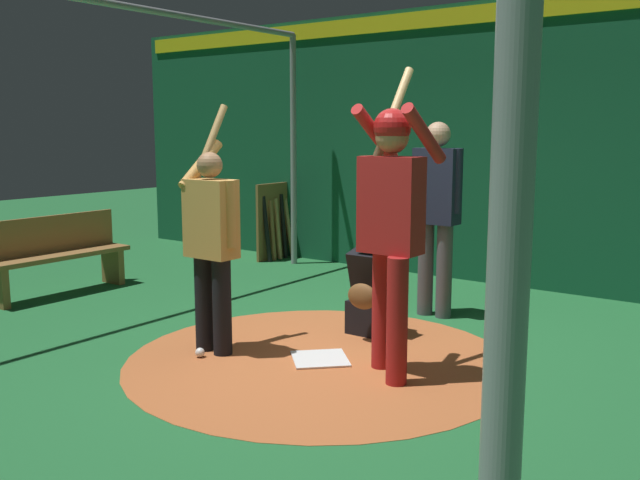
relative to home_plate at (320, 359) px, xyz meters
name	(u,v)px	position (x,y,z in m)	size (l,w,h in m)	color
ground_plane	(320,360)	(0.00, 0.00, -0.01)	(27.64, 27.64, 0.00)	#216633
dirt_circle	(320,360)	(0.00, 0.00, -0.01)	(3.02, 3.02, 0.01)	#B76033
home_plate	(320,359)	(0.00, 0.00, 0.00)	(0.42, 0.42, 0.01)	white
batter	(391,214)	(-0.03, 0.60, 1.18)	(0.68, 0.49, 2.24)	maroon
catcher	(374,291)	(-0.86, -0.04, 0.37)	(0.58, 0.40, 0.97)	black
umpire	(436,208)	(-1.72, 0.10, 1.04)	(0.23, 0.49, 1.85)	#4C4C51
visitor	(212,238)	(0.34, -0.82, 0.92)	(0.54, 0.49, 1.99)	black
back_wall	(502,144)	(-3.50, 0.00, 1.61)	(0.23, 11.64, 3.21)	#145133
cage_frame	(320,80)	(0.00, 0.00, 2.13)	(6.11, 5.38, 3.01)	gray
bat_rack	(281,223)	(-3.26, -3.08, 0.48)	(0.94, 0.19, 1.05)	olive
bench	(55,254)	(-0.10, -3.65, 0.43)	(1.65, 0.36, 0.85)	olive
baseball_0	(385,348)	(-0.45, 0.32, 0.03)	(0.07, 0.07, 0.07)	white
baseball_1	(200,352)	(0.51, -0.80, 0.03)	(0.07, 0.07, 0.07)	white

